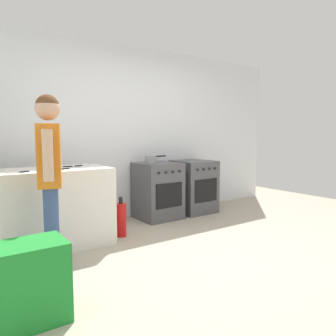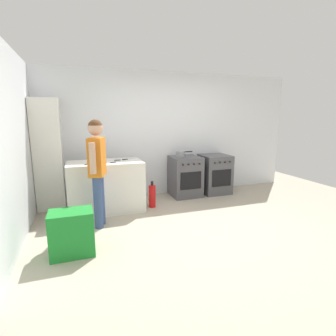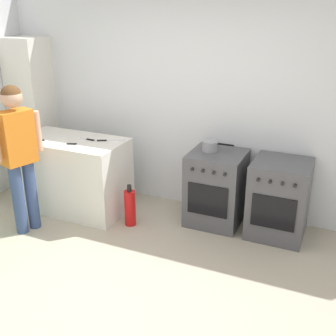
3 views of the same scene
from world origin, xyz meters
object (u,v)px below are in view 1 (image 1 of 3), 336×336
object	(u,v)px
knife_carving	(84,165)
oven_right	(194,186)
knife_utility	(19,172)
fire_extinguisher	(121,219)
knife_paring	(65,167)
recycling_crate_upper	(25,264)
pot	(151,159)
person	(50,167)
oven_left	(158,191)
knife_bread	(56,170)
recycling_crate_lower	(27,303)

from	to	relation	value
knife_carving	oven_right	bearing A→B (deg)	6.81
knife_utility	fire_extinguisher	size ratio (longest dim) A/B	0.48
oven_right	knife_utility	xyz separation A→B (m)	(-2.76, -0.59, 0.48)
oven_right	knife_carving	distance (m)	2.02
knife_paring	fire_extinguisher	size ratio (longest dim) A/B	0.42
recycling_crate_upper	pot	bearing A→B (deg)	40.53
fire_extinguisher	recycling_crate_upper	xyz separation A→B (m)	(-1.40, -1.34, 0.20)
knife_paring	person	bearing A→B (deg)	-116.94
oven_left	knife_paring	bearing A→B (deg)	-168.57
pot	knife_paring	bearing A→B (deg)	-166.30
oven_left	knife_utility	size ratio (longest dim) A/B	3.53
knife_bread	fire_extinguisher	size ratio (longest dim) A/B	0.68
knife_carving	knife_bread	world-z (taller)	same
knife_utility	recycling_crate_lower	distance (m)	1.46
knife_utility	person	distance (m)	0.49
oven_left	knife_paring	xyz separation A→B (m)	(-1.50, -0.30, 0.48)
knife_paring	knife_bread	bearing A→B (deg)	-124.22
recycling_crate_lower	recycling_crate_upper	distance (m)	0.28
recycling_crate_lower	recycling_crate_upper	bearing A→B (deg)	0.00
oven_right	knife_bread	distance (m)	2.50
knife_paring	fire_extinguisher	xyz separation A→B (m)	(0.63, -0.18, -0.69)
fire_extinguisher	recycling_crate_lower	size ratio (longest dim) A/B	0.96
knife_bread	fire_extinguisher	distance (m)	1.06
knife_utility	knife_carving	xyz separation A→B (m)	(0.81, 0.36, -0.00)
recycling_crate_upper	person	bearing A→B (deg)	63.03
knife_utility	recycling_crate_lower	xyz separation A→B (m)	(-0.21, -1.23, -0.76)
knife_carving	knife_utility	bearing A→B (deg)	-156.37
knife_bread	fire_extinguisher	xyz separation A→B (m)	(0.80, 0.08, -0.69)
knife_utility	person	world-z (taller)	person
knife_paring	knife_utility	bearing A→B (deg)	-152.81
oven_right	recycling_crate_lower	xyz separation A→B (m)	(-2.98, -1.82, -0.29)
oven_left	pot	size ratio (longest dim) A/B	2.36
oven_right	pot	distance (m)	0.94
oven_left	pot	bearing A→B (deg)	158.64
knife_paring	recycling_crate_upper	size ratio (longest dim) A/B	0.41
knife_paring	recycling_crate_upper	world-z (taller)	knife_paring
knife_carving	knife_bread	xyz separation A→B (m)	(-0.43, -0.33, -0.00)
knife_paring	recycling_crate_lower	size ratio (longest dim) A/B	0.41
knife_bread	recycling_crate_upper	distance (m)	1.47
oven_left	person	size ratio (longest dim) A/B	0.52
person	knife_utility	bearing A→B (deg)	111.57
oven_right	recycling_crate_upper	distance (m)	3.49
pot	knife_bread	world-z (taller)	pot
oven_left	recycling_crate_upper	bearing A→B (deg)	-141.30
person	fire_extinguisher	xyz separation A→B (m)	(1.00, 0.56, -0.77)
knife_carving	recycling_crate_lower	bearing A→B (deg)	-122.94
oven_left	knife_carving	distance (m)	1.35
knife_bread	knife_paring	bearing A→B (deg)	55.78
recycling_crate_upper	recycling_crate_lower	bearing A→B (deg)	0.00
pot	recycling_crate_lower	world-z (taller)	pot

